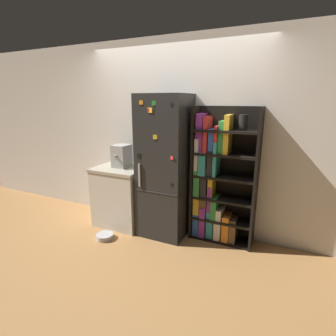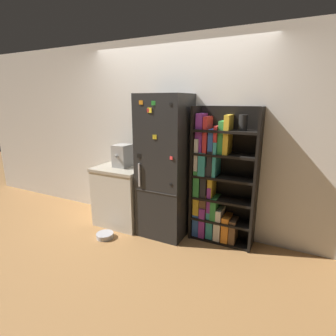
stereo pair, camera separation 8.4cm
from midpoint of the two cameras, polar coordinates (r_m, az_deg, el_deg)
name	(u,v)px [view 1 (the left image)]	position (r m, az deg, el deg)	size (l,w,h in m)	color
ground_plane	(160,237)	(3.66, -2.53, -14.79)	(16.00, 16.00, 0.00)	#A87542
wall_back	(174,137)	(3.65, 0.72, 6.82)	(8.00, 0.05, 2.60)	silver
refrigerator	(165,167)	(3.45, -1.39, 0.18)	(0.61, 0.58, 1.87)	black
bookshelf	(217,182)	(3.39, 9.96, -3.04)	(0.80, 0.31, 1.72)	black
kitchen_counter	(122,196)	(3.93, -10.63, -5.92)	(0.72, 0.61, 0.86)	beige
espresso_machine	(122,156)	(3.80, -10.68, 2.60)	(0.21, 0.31, 0.32)	#A5A39E
pet_bowl	(105,236)	(3.71, -14.24, -14.17)	(0.23, 0.23, 0.07)	#B7B7BC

